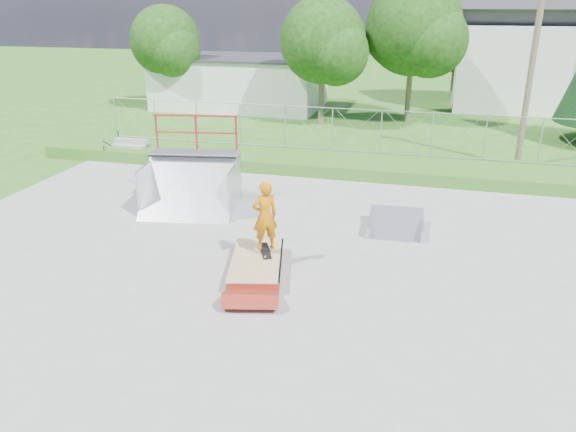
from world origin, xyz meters
name	(u,v)px	position (x,y,z in m)	size (l,w,h in m)	color
ground	(254,272)	(0.00, 0.00, 0.00)	(120.00, 120.00, 0.00)	#2B631C
concrete_pad	(254,271)	(0.00, 0.00, 0.02)	(20.00, 16.00, 0.04)	gray
grass_berm	(327,163)	(0.00, 9.50, 0.25)	(24.00, 3.00, 0.50)	#2B631C
grind_box	(257,266)	(0.09, -0.03, 0.19)	(1.79, 2.76, 0.38)	maroon
quarter_pipe	(189,168)	(-3.30, 3.63, 1.44)	(2.89, 2.44, 2.89)	#ACAEB5
flat_bank_ramp	(396,224)	(3.23, 3.52, 0.24)	(1.58, 1.69, 0.48)	#ACAEB5
skateboard	(265,251)	(0.21, 0.36, 0.42)	(0.22, 0.80, 0.02)	black
skater	(265,219)	(0.21, 0.36, 1.31)	(0.65, 0.43, 1.78)	#C26B06
concrete_stairs	(127,150)	(-8.50, 8.70, 0.40)	(1.50, 1.60, 0.80)	gray
chain_link_fence	(332,129)	(0.00, 10.50, 1.40)	(20.00, 0.06, 1.80)	#9B9FA3
utility_building_flat	(241,83)	(-8.00, 22.00, 1.50)	(10.00, 6.00, 3.00)	silver
gable_house	(526,45)	(9.00, 26.00, 3.84)	(8.40, 6.08, 8.94)	silver
utility_pole	(532,66)	(7.50, 12.00, 4.00)	(0.24, 0.24, 8.00)	brown
tree_left_near	(327,44)	(-1.75, 17.83, 4.24)	(4.76, 4.48, 6.65)	brown
tree_center	(419,31)	(2.78, 19.81, 4.85)	(5.44, 5.12, 7.60)	brown
tree_left_far	(168,44)	(-11.77, 19.85, 3.94)	(4.42, 4.16, 6.18)	brown
tree_back_mid	(460,45)	(5.21, 27.86, 3.63)	(4.08, 3.84, 5.70)	brown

